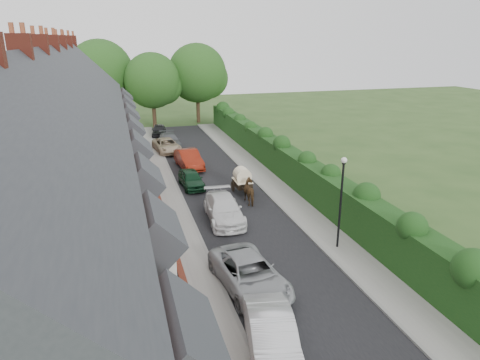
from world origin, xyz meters
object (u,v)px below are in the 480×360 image
Objects in this scene: car_silver_a at (272,337)px; car_grey at (170,140)px; car_silver_b at (250,274)px; horse at (251,192)px; car_green at (191,179)px; car_white at (224,209)px; car_beige at (167,145)px; car_red at (189,159)px; car_black at (159,130)px; horse_cart at (242,179)px; lamppost at (342,192)px.

car_grey is at bearing 99.34° from car_silver_a.
car_silver_b is 2.75× the size of horse.
horse reaches higher than car_grey.
car_green is 1.98× the size of horse.
car_beige is at bearing 97.86° from car_white.
car_black is (-1.19, 13.68, -0.13)m from car_red.
horse is (3.90, -23.23, 0.16)m from car_black.
horse_cart reaches higher than car_silver_a.
car_red is 6.20m from car_beige.
car_red is 8.11m from car_grey.
car_grey is (-0.86, 19.97, -0.05)m from car_white.
car_green is (-0.88, 6.77, -0.09)m from car_white.
horse reaches higher than car_black.
car_red is 13.73m from car_black.
car_silver_b reaches higher than car_black.
car_silver_b is at bearing -157.33° from lamppost.
car_beige is (-0.13, 30.16, -0.10)m from car_silver_a.
car_silver_b is 1.04× the size of car_white.
car_green is at bearing -102.45° from car_red.
horse_cart is at bearing 68.41° from car_silver_b.
car_white is 18.02m from car_beige.
car_silver_a reaches higher than car_green.
car_red is at bearing 79.64° from car_green.
lamppost reaches higher than car_white.
car_grey is 2.45× the size of horse.
car_silver_a is 17.05m from horse_cart.
car_silver_a is 37.76m from car_black.
car_silver_a is 0.97× the size of car_beige.
car_beige reaches higher than car_green.
car_silver_a is 32.16m from car_grey.
car_red is at bearing 109.96° from horse_cart.
car_green is 0.80× the size of car_red.
car_silver_b is 1.38× the size of car_black.
car_silver_b is at bearing -80.59° from car_black.
car_beige is 2.07m from car_grey.
lamppost is 1.08× the size of car_grey.
lamppost is 24.40m from car_beige.
car_white reaches higher than car_silver_b.
car_black is at bearing 84.39° from car_silver_b.
horse is at bearing -82.57° from car_beige.
car_silver_b is at bearing 69.73° from horse.
car_silver_a reaches higher than car_beige.
car_green is 11.21m from car_beige.
car_red is at bearing 94.40° from car_white.
lamppost is 10.40m from horse_cart.
car_green is 0.81× the size of car_grey.
car_red reaches higher than car_white.
car_red is at bearing 81.69° from car_silver_b.
car_beige is (-0.52, 11.20, 0.01)m from car_green.
car_silver_a is at bearing -97.52° from car_red.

